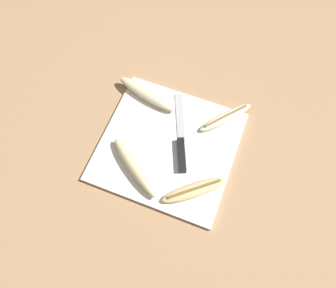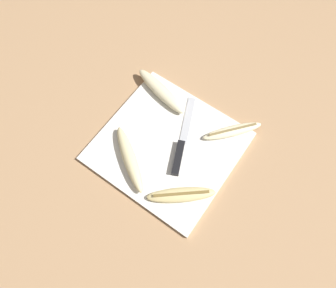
# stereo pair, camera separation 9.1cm
# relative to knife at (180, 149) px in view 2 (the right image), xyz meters

# --- Properties ---
(ground_plane) EXTENTS (4.00, 4.00, 0.00)m
(ground_plane) POSITION_rel_knife_xyz_m (-0.04, -0.01, -0.02)
(ground_plane) COLOR tan
(cutting_board) EXTENTS (0.37, 0.36, 0.01)m
(cutting_board) POSITION_rel_knife_xyz_m (-0.04, -0.01, -0.01)
(cutting_board) COLOR white
(cutting_board) RESTS_ON ground_plane
(knife) EXTENTS (0.12, 0.24, 0.02)m
(knife) POSITION_rel_knife_xyz_m (0.00, 0.00, 0.00)
(knife) COLOR black
(knife) RESTS_ON cutting_board
(banana_soft_right) EXTENTS (0.19, 0.14, 0.03)m
(banana_soft_right) POSITION_rel_knife_xyz_m (-0.09, -0.11, 0.01)
(banana_soft_right) COLOR beige
(banana_soft_right) RESTS_ON cutting_board
(banana_spotted_left) EXTENTS (0.17, 0.15, 0.02)m
(banana_spotted_left) POSITION_rel_knife_xyz_m (0.08, -0.11, 0.00)
(banana_spotted_left) COLOR #DBC684
(banana_spotted_left) RESTS_ON cutting_board
(banana_pale_long) EXTENTS (0.20, 0.09, 0.03)m
(banana_pale_long) POSITION_rel_knife_xyz_m (-0.15, 0.12, 0.01)
(banana_pale_long) COLOR beige
(banana_pale_long) RESTS_ON cutting_board
(banana_bright_far) EXTENTS (0.14, 0.16, 0.02)m
(banana_bright_far) POSITION_rel_knife_xyz_m (0.09, 0.13, 0.00)
(banana_bright_far) COLOR beige
(banana_bright_far) RESTS_ON cutting_board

